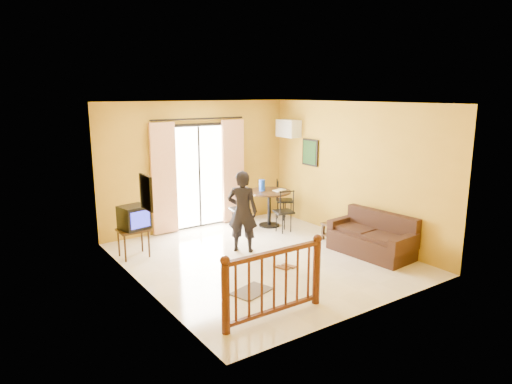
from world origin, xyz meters
TOP-DOWN VIEW (x-y plane):
  - ground at (0.00, 0.00)m, footprint 5.00×5.00m
  - room_shell at (0.00, 0.00)m, footprint 5.00×5.00m
  - balcony_door at (0.00, 2.43)m, footprint 2.25×0.14m
  - tv_table at (-1.90, 1.42)m, footprint 0.53×0.44m
  - television at (-1.87, 1.42)m, footprint 0.55×0.52m
  - picture_left at (-2.22, -0.20)m, footprint 0.05×0.42m
  - dining_table at (1.33, 1.64)m, footprint 0.98×0.98m
  - water_jug at (1.20, 1.74)m, footprint 0.14×0.14m
  - serving_tray at (1.53, 1.54)m, footprint 0.31×0.24m
  - dining_chairs at (1.32, 1.60)m, footprint 1.82×1.33m
  - air_conditioner at (2.09, 1.95)m, footprint 0.31×0.60m
  - botanical_print at (2.22, 1.30)m, footprint 0.05×0.50m
  - coffee_table at (1.85, -0.15)m, footprint 0.44×0.80m
  - bowl at (1.85, -0.04)m, footprint 0.24×0.24m
  - sofa at (1.85, -0.95)m, footprint 0.89×1.71m
  - standing_person at (-0.08, 0.55)m, footprint 0.67×0.66m
  - stair_balustrade at (-1.15, -1.90)m, footprint 1.63×0.13m
  - doormat at (-0.96, -1.07)m, footprint 0.69×0.56m
  - sandals at (0.07, -0.59)m, footprint 0.32×0.27m

SIDE VIEW (x-z plane):
  - ground at x=0.00m, z-range 0.00..0.00m
  - dining_chairs at x=1.32m, z-range -0.47..0.47m
  - doormat at x=-0.96m, z-range 0.00..0.02m
  - sandals at x=0.07m, z-range 0.00..0.03m
  - coffee_table at x=1.85m, z-range 0.06..0.41m
  - sofa at x=1.85m, z-range -0.10..0.69m
  - bowl at x=1.85m, z-range 0.36..0.42m
  - tv_table at x=-1.90m, z-range 0.19..0.73m
  - stair_balustrade at x=-1.15m, z-range 0.05..1.08m
  - dining_table at x=1.33m, z-range 0.24..1.05m
  - television at x=-1.87m, z-range 0.54..0.96m
  - standing_person at x=-0.08m, z-range 0.00..1.56m
  - serving_tray at x=1.53m, z-range 0.81..0.83m
  - water_jug at x=1.20m, z-range 0.81..1.07m
  - balcony_door at x=0.00m, z-range -0.04..2.42m
  - picture_left at x=-2.22m, z-range 1.29..1.81m
  - botanical_print at x=2.22m, z-range 1.35..1.95m
  - room_shell at x=0.00m, z-range -0.80..4.20m
  - air_conditioner at x=2.09m, z-range 1.95..2.35m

